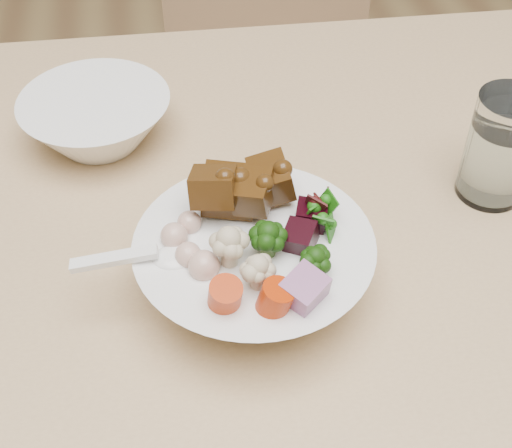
{
  "coord_description": "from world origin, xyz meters",
  "views": [
    {
      "loc": [
        -0.17,
        -0.18,
        1.2
      ],
      "look_at": [
        -0.1,
        0.21,
        0.81
      ],
      "focal_mm": 50.0,
      "sensor_mm": 36.0,
      "label": 1
    }
  ],
  "objects_px": {
    "dining_table": "(463,340)",
    "chair_far": "(272,95)",
    "food_bowl": "(256,262)",
    "water_glass": "(499,151)",
    "side_bowl": "(97,120)"
  },
  "relations": [
    {
      "from": "food_bowl",
      "to": "side_bowl",
      "type": "bearing_deg",
      "value": 119.33
    },
    {
      "from": "water_glass",
      "to": "side_bowl",
      "type": "distance_m",
      "value": 0.39
    },
    {
      "from": "dining_table",
      "to": "food_bowl",
      "type": "distance_m",
      "value": 0.22
    },
    {
      "from": "chair_far",
      "to": "water_glass",
      "type": "bearing_deg",
      "value": -77.63
    },
    {
      "from": "food_bowl",
      "to": "dining_table",
      "type": "bearing_deg",
      "value": -9.04
    },
    {
      "from": "water_glass",
      "to": "side_bowl",
      "type": "height_order",
      "value": "water_glass"
    },
    {
      "from": "side_bowl",
      "to": "water_glass",
      "type": "bearing_deg",
      "value": -21.19
    },
    {
      "from": "chair_far",
      "to": "water_glass",
      "type": "relative_size",
      "value": 7.67
    },
    {
      "from": "dining_table",
      "to": "chair_far",
      "type": "xyz_separation_m",
      "value": [
        -0.04,
        0.71,
        -0.21
      ]
    },
    {
      "from": "dining_table",
      "to": "chair_far",
      "type": "distance_m",
      "value": 0.74
    },
    {
      "from": "chair_far",
      "to": "side_bowl",
      "type": "relative_size",
      "value": 5.38
    },
    {
      "from": "chair_far",
      "to": "food_bowl",
      "type": "bearing_deg",
      "value": -98.26
    },
    {
      "from": "dining_table",
      "to": "food_bowl",
      "type": "xyz_separation_m",
      "value": [
        -0.19,
        0.03,
        0.11
      ]
    },
    {
      "from": "chair_far",
      "to": "food_bowl",
      "type": "height_order",
      "value": "food_bowl"
    },
    {
      "from": "food_bowl",
      "to": "water_glass",
      "type": "xyz_separation_m",
      "value": [
        0.24,
        0.08,
        0.02
      ]
    }
  ]
}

